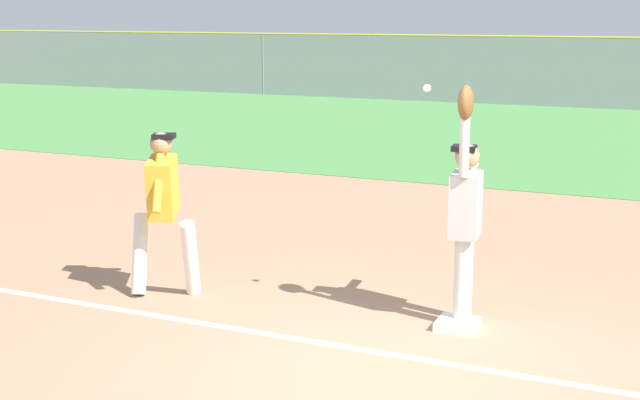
{
  "coord_description": "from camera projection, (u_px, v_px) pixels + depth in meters",
  "views": [
    {
      "loc": [
        2.54,
        -6.58,
        2.91
      ],
      "look_at": [
        -1.27,
        1.61,
        1.05
      ],
      "focal_mm": 51.36,
      "sensor_mm": 36.0,
      "label": 1
    }
  ],
  "objects": [
    {
      "name": "chalk_foul_line",
      "position": [
        58.0,
        299.0,
        9.44
      ],
      "size": [
        12.0,
        0.13,
        0.01
      ],
      "primitive_type": "cube",
      "rotation": [
        0.0,
        0.0,
        0.0
      ],
      "color": "white",
      "rests_on": "ground_plane"
    },
    {
      "name": "ground_plane",
      "position": [
        378.0,
        375.0,
        7.48
      ],
      "size": [
        70.23,
        70.23,
        0.0
      ],
      "primitive_type": "plane",
      "color": "tan"
    },
    {
      "name": "runner",
      "position": [
        163.0,
        202.0,
        9.39
      ],
      "size": [
        0.89,
        0.81,
        1.72
      ],
      "rotation": [
        0.0,
        0.0,
        0.41
      ],
      "color": "white",
      "rests_on": "ground_plane"
    },
    {
      "name": "parked_car_tan",
      "position": [
        626.0,
        81.0,
        30.26
      ],
      "size": [
        4.58,
        2.48,
        1.25
      ],
      "rotation": [
        0.0,
        0.0,
        -0.11
      ],
      "color": "tan",
      "rests_on": "ground_plane"
    },
    {
      "name": "baseball",
      "position": [
        427.0,
        88.0,
        8.32
      ],
      "size": [
        0.07,
        0.07,
        0.07
      ],
      "primitive_type": "sphere",
      "color": "white"
    },
    {
      "name": "first_base",
      "position": [
        458.0,
        324.0,
        8.57
      ],
      "size": [
        0.4,
        0.4,
        0.08
      ],
      "primitive_type": "cube",
      "rotation": [
        0.0,
        0.0,
        0.05
      ],
      "color": "white",
      "rests_on": "ground_plane"
    },
    {
      "name": "fielder",
      "position": [
        465.0,
        208.0,
        8.52
      ],
      "size": [
        0.32,
        0.9,
        2.28
      ],
      "rotation": [
        0.0,
        0.0,
        3.29
      ],
      "color": "silver",
      "rests_on": "ground_plane"
    },
    {
      "name": "parked_car_black",
      "position": [
        475.0,
        77.0,
        31.84
      ],
      "size": [
        4.56,
        2.43,
        1.25
      ],
      "rotation": [
        0.0,
        0.0,
        -0.09
      ],
      "color": "black",
      "rests_on": "ground_plane"
    },
    {
      "name": "outfield_grass",
      "position": [
        621.0,
        140.0,
        21.13
      ],
      "size": [
        52.87,
        14.19,
        0.01
      ],
      "primitive_type": "cube",
      "color": "#4C8C47",
      "rests_on": "ground_plane"
    },
    {
      "name": "parked_car_blue",
      "position": [
        355.0,
        73.0,
        34.35
      ],
      "size": [
        4.56,
        2.44,
        1.25
      ],
      "rotation": [
        0.0,
        0.0,
        0.09
      ],
      "color": "#23389E",
      "rests_on": "ground_plane"
    }
  ]
}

